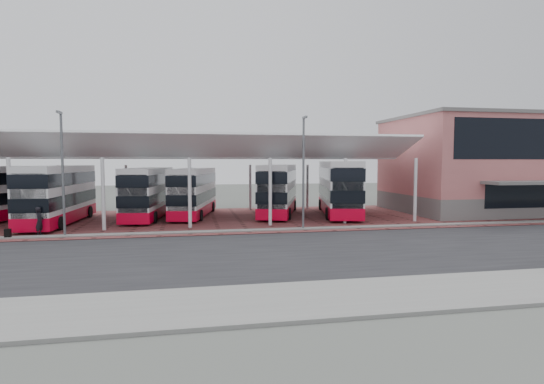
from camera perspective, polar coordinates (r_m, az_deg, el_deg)
The scene contains 18 objects.
ground at distance 24.25m, azimuth 3.50°, elevation -7.55°, with size 140.00×140.00×0.00m, color #4B4F49.
road at distance 23.30m, azimuth 4.12°, elevation -8.01°, with size 120.00×14.00×0.02m, color black.
forecourt at distance 37.18m, azimuth 1.51°, elevation -3.44°, with size 72.00×16.00×0.06m, color brown.
sidewalk at distance 15.94m, azimuth 11.79°, elevation -13.57°, with size 120.00×4.00×0.14m, color slate.
north_kerb at distance 30.18m, azimuth 0.57°, elevation -5.11°, with size 120.00×0.80×0.14m, color slate.
yellow_line_near at distance 17.74m, azimuth 9.24°, elevation -11.87°, with size 120.00×0.12×0.01m, color gold.
yellow_line_far at distance 18.01m, azimuth 8.91°, elevation -11.62°, with size 120.00×0.12×0.01m, color gold.
canopy at distance 36.95m, azimuth -11.05°, elevation 5.40°, with size 37.00×11.63×7.07m.
terminal at distance 46.90m, azimuth 27.24°, elevation 3.34°, with size 18.40×14.40×9.25m.
lamp_west at distance 30.38m, azimuth -26.34°, elevation 2.66°, with size 0.16×0.90×8.07m.
lamp_east at distance 30.33m, azimuth 4.26°, elevation 3.07°, with size 0.16×0.90×8.07m.
bus_1 at distance 37.06m, azimuth -26.74°, elevation -0.35°, with size 3.23×11.12×4.53m.
bus_2 at distance 37.95m, azimuth -16.25°, elevation -0.14°, with size 3.74×10.70×4.32m.
bus_3 at distance 38.44m, azimuth -10.45°, elevation -0.05°, with size 4.40×10.59×4.26m.
bus_4 at distance 38.81m, azimuth 0.87°, elevation 0.28°, with size 5.77×11.31×4.56m.
bus_5 at distance 39.24m, azimuth 8.95°, elevation 0.50°, with size 5.28×12.13×4.87m.
pedestrian at distance 31.67m, azimuth -28.78°, elevation -3.47°, with size 0.69×0.45×1.89m, color black.
suitcase at distance 31.62m, azimuth -31.99°, elevation -4.77°, with size 0.35×0.25×0.61m, color black.
Camera 1 is at (-5.91, -23.01, 4.87)m, focal length 28.00 mm.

